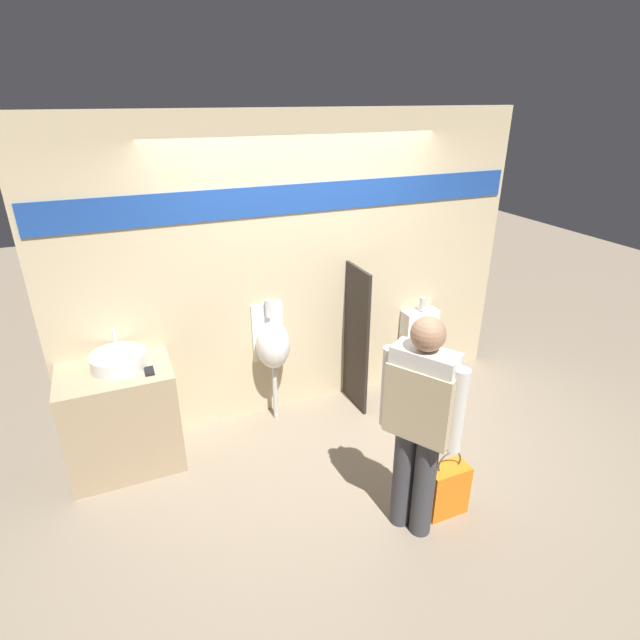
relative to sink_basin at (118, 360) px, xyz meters
name	(u,v)px	position (x,y,z in m)	size (l,w,h in m)	color
ground_plane	(327,433)	(1.61, -0.34, -0.93)	(16.00, 16.00, 0.00)	gray
display_wall	(301,270)	(1.61, 0.26, 0.43)	(4.27, 0.07, 2.70)	beige
sink_counter	(123,419)	(-0.05, -0.06, -0.49)	(0.84, 0.58, 0.87)	tan
sink_basin	(118,360)	(0.00, 0.00, 0.00)	(0.42, 0.42, 0.25)	white
cell_phone	(149,371)	(0.20, -0.17, -0.05)	(0.07, 0.14, 0.01)	black
divider_near_counter	(356,339)	(2.06, 0.01, -0.23)	(0.03, 0.45, 1.40)	#28231E
urinal_near_counter	(273,345)	(1.26, 0.08, -0.16)	(0.30, 0.31, 1.16)	silver
toilet	(428,360)	(2.85, -0.06, -0.59)	(0.38, 0.54, 0.95)	white
person_in_vest	(420,415)	(1.72, -1.53, 0.01)	(0.40, 0.50, 1.61)	#3D3D42
shopping_bag	(446,489)	(2.02, -1.52, -0.73)	(0.31, 0.17, 0.54)	orange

